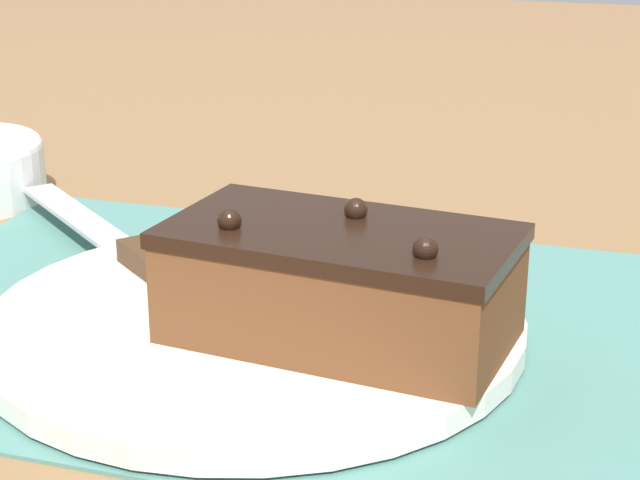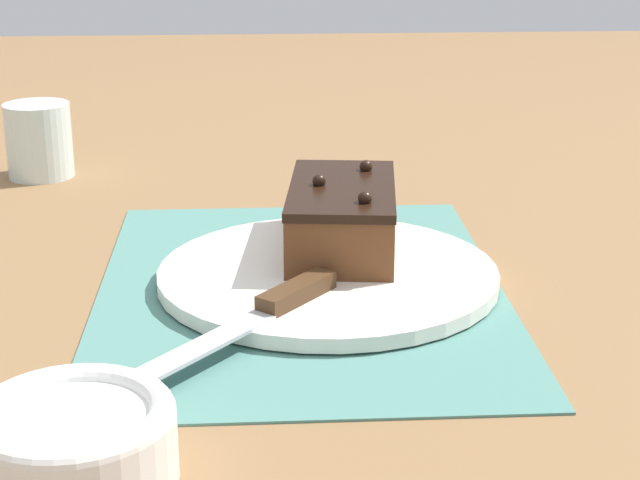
% 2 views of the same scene
% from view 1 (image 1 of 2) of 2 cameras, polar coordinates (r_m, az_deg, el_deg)
% --- Properties ---
extents(ground_plane, '(3.00, 3.00, 0.00)m').
position_cam_1_polar(ground_plane, '(0.60, -3.44, -4.30)').
color(ground_plane, olive).
extents(placemat_woven, '(0.46, 0.34, 0.00)m').
position_cam_1_polar(placemat_woven, '(0.60, -3.45, -4.13)').
color(placemat_woven, slate).
rests_on(placemat_woven, ground_plane).
extents(cake_plate, '(0.29, 0.29, 0.01)m').
position_cam_1_polar(cake_plate, '(0.58, -3.53, -4.40)').
color(cake_plate, white).
rests_on(cake_plate, placemat_woven).
extents(chocolate_cake, '(0.18, 0.11, 0.07)m').
position_cam_1_polar(chocolate_cake, '(0.53, 1.07, -2.29)').
color(chocolate_cake, brown).
rests_on(chocolate_cake, cake_plate).
extents(serving_knife, '(0.21, 0.18, 0.01)m').
position_cam_1_polar(serving_knife, '(0.66, -10.07, -0.48)').
color(serving_knife, '#472D19').
rests_on(serving_knife, cake_plate).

